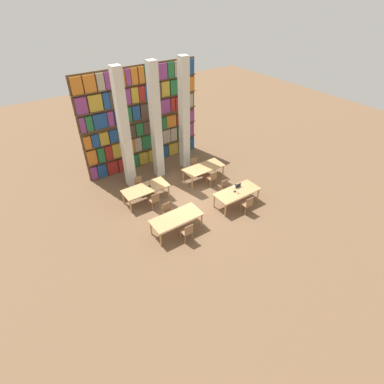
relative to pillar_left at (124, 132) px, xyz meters
name	(u,v)px	position (x,y,z in m)	size (l,w,h in m)	color
ground_plane	(190,202)	(1.71, -3.08, -3.00)	(40.00, 40.00, 0.00)	brown
bookshelf_bank	(142,119)	(1.71, 1.55, -0.29)	(6.84, 0.35, 5.50)	brown
pillar_left	(124,132)	(0.00, 0.00, 0.00)	(0.45, 0.45, 6.00)	beige
pillar_center	(156,124)	(1.71, 0.00, 0.00)	(0.45, 0.45, 6.00)	beige
pillar_right	(184,116)	(3.41, 0.00, 0.00)	(0.45, 0.45, 6.00)	beige
reading_table_0	(176,218)	(0.08, -4.41, -2.32)	(2.22, 0.98, 0.75)	tan
chair_0	(187,232)	(0.11, -5.19, -2.51)	(0.42, 0.40, 0.90)	olive
chair_1	(168,212)	(0.11, -3.64, -2.51)	(0.42, 0.40, 0.90)	olive
reading_table_1	(237,193)	(3.44, -4.46, -2.32)	(2.22, 0.98, 0.75)	tan
chair_2	(247,204)	(3.42, -5.23, -2.51)	(0.42, 0.40, 0.90)	olive
chair_3	(226,188)	(3.42, -3.68, -2.51)	(0.42, 0.40, 0.90)	olive
desk_lamp_0	(235,186)	(3.33, -4.42, -1.95)	(0.14, 0.14, 0.45)	#232328
laptop	(237,186)	(3.70, -4.16, -2.21)	(0.32, 0.22, 0.21)	silver
reading_table_2	(146,189)	(0.00, -1.75, -2.32)	(2.22, 0.98, 0.75)	tan
chair_4	(154,200)	(0.04, -2.52, -2.51)	(0.42, 0.40, 0.90)	olive
chair_5	(140,185)	(0.04, -0.97, -2.51)	(0.42, 0.40, 0.90)	olive
desk_lamp_1	(149,181)	(0.22, -1.74, -1.91)	(0.14, 0.14, 0.50)	#232328
reading_table_3	(204,168)	(3.43, -1.79, -2.32)	(2.22, 0.98, 0.75)	tan
chair_6	(212,178)	(3.43, -2.56, -2.51)	(0.42, 0.40, 0.90)	olive
chair_7	(195,165)	(3.43, -1.01, -2.51)	(0.42, 0.40, 0.90)	olive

